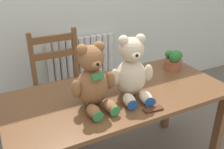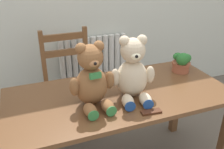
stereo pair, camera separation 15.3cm
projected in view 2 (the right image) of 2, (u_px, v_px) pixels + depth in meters
The scene contains 7 objects.
radiator at pixel (94, 74), 2.78m from camera, with size 0.75×0.10×0.80m.
dining_table at pixel (119, 106), 1.72m from camera, with size 1.50×0.71×0.72m.
wooden_chair_behind at pixel (70, 84), 2.33m from camera, with size 0.44×0.41×0.97m.
teddy_bear_left at pixel (92, 79), 1.48m from camera, with size 0.28×0.28×0.40m.
teddy_bear_right at pixel (133, 72), 1.56m from camera, with size 0.29×0.31×0.41m.
potted_plant at pixel (182, 62), 1.95m from camera, with size 0.16×0.15×0.17m.
chocolate_bar at pixel (151, 112), 1.46m from camera, with size 0.12×0.05×0.01m, color #472314.
Camera 2 is at (-0.57, -0.99, 1.56)m, focal length 40.00 mm.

